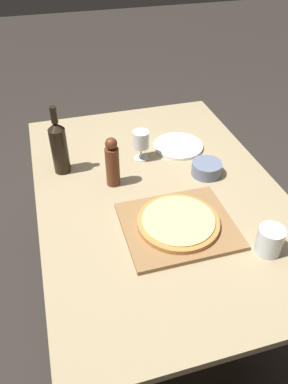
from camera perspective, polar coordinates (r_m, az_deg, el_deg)
name	(u,v)px	position (r m, az deg, el deg)	size (l,w,h in m)	color
ground_plane	(156,295)	(2.07, 1.77, -15.43)	(12.00, 12.00, 0.00)	#2D2823
dining_table	(158,205)	(1.59, 2.22, -2.01)	(0.99, 1.45, 0.72)	#9E8966
cutting_board	(179,225)	(1.37, 5.34, -5.10)	(0.40, 0.35, 0.02)	olive
pizza	(179,221)	(1.36, 5.40, -4.48)	(0.30, 0.30, 0.02)	#BC7A3D
wine_bottle	(59,146)	(1.61, -12.83, 6.80)	(0.07, 0.07, 0.30)	black
pepper_mill	(112,163)	(1.51, -4.84, 4.43)	(0.06, 0.06, 0.22)	#5B2D19
wine_glass	(141,140)	(1.67, -0.47, 7.88)	(0.07, 0.07, 0.14)	silver
small_bowl	(207,169)	(1.63, 9.52, 3.55)	(0.13, 0.13, 0.06)	slate
drinking_tumbler	(270,240)	(1.33, 18.60, -6.99)	(0.09, 0.09, 0.10)	silver
dinner_plate	(178,146)	(1.81, 5.24, 7.00)	(0.24, 0.24, 0.01)	white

